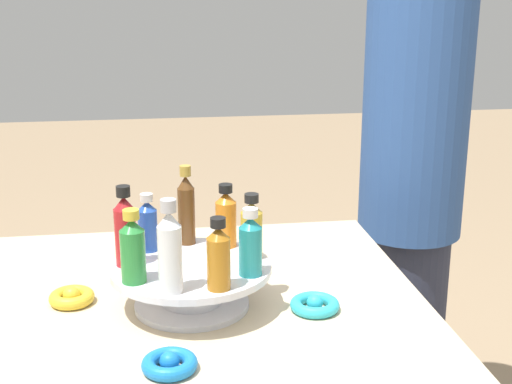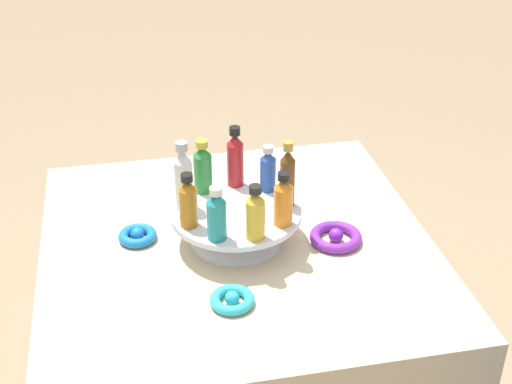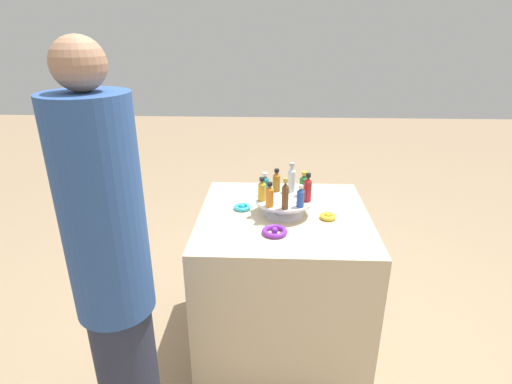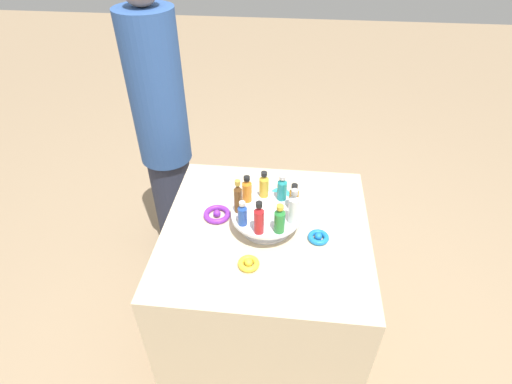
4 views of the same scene
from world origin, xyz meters
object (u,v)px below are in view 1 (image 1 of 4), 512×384
Objects in this scene: bottle_orange at (226,218)px; bottle_green at (133,249)px; bottle_brown at (186,208)px; bottle_teal at (250,245)px; bottle_amber at (219,256)px; person_figure at (411,182)px; bottle_clear at (170,250)px; bottle_gold at (252,229)px; ribbon_bow_gold at (72,297)px; bottle_red at (125,229)px; ribbon_bow_teal at (315,305)px; display_stand at (191,282)px; ribbon_bow_purple at (208,255)px; ribbon_bow_blue at (170,364)px; bottle_blue at (148,225)px.

bottle_green is at bearing 40.34° from bottle_orange.
bottle_teal is (-0.10, 0.16, -0.02)m from bottle_brown.
bottle_teal is at bearing 100.34° from bottle_orange.
person_figure is (-0.58, -0.70, -0.10)m from bottle_amber.
bottle_clear is 1.28× the size of bottle_amber.
bottle_teal is 0.98× the size of bottle_gold.
ribbon_bow_gold is at bearing -18.18° from bottle_teal.
bottle_red is at bearing 40.34° from bottle_brown.
bottle_teal is 0.16m from ribbon_bow_teal.
bottle_clear is (-0.06, 0.05, 0.01)m from bottle_green.
bottle_red is at bearing 164.91° from ribbon_bow_gold.
display_stand is at bearing -149.66° from bottle_green.
bottle_teal is (-0.06, -0.05, -0.00)m from bottle_amber.
bottle_red is at bearing -79.66° from bottle_green.
person_figure is at bearing -145.59° from ribbon_bow_purple.
bottle_teal is at bearing -159.66° from bottle_clear.
ribbon_bow_gold is (0.30, -0.10, -0.12)m from bottle_teal.
bottle_red is 0.34m from ribbon_bow_teal.
bottle_clear is 1.76× the size of ribbon_bow_teal.
bottle_brown reaches higher than bottle_orange.
ribbon_bow_blue is (-0.05, 0.15, -0.12)m from bottle_green.
bottle_blue is 1.28× the size of ribbon_bow_blue.
bottle_amber is (-0.11, 0.18, 0.01)m from bottle_blue.
bottle_blue reaches higher than ribbon_bow_gold.
bottle_green is 0.20m from ribbon_bow_blue.
bottle_amber and bottle_orange have the same top height.
bottle_amber is at bearing 148.95° from ribbon_bow_gold.
bottle_teal is 0.14m from bottle_orange.
bottle_gold is 0.07× the size of person_figure.
bottle_gold is at bearing -99.66° from bottle_teal.
bottle_clear is 1.91× the size of ribbon_bow_gold.
bottle_amber is (-0.04, 0.10, 0.08)m from display_stand.
bottle_blue is 0.14m from bottle_orange.
bottle_red reaches higher than display_stand.
bottle_blue is 0.92× the size of bottle_teal.
person_figure is (-0.71, -0.65, -0.10)m from bottle_green.
ribbon_bow_blue is (0.09, 0.41, -0.00)m from ribbon_bow_purple.
bottle_red reaches higher than ribbon_bow_gold.
bottle_green reaches higher than ribbon_bow_gold.
ribbon_bow_purple is (0.06, -0.19, -0.12)m from bottle_gold.
bottle_gold is 0.77m from person_figure.
bottle_brown reaches higher than bottle_green.
bottle_orange reaches higher than display_stand.
person_figure reaches higher than bottle_amber.
ribbon_bow_teal is (-0.21, 0.04, -0.04)m from display_stand.
bottle_orange is 0.17m from ribbon_bow_purple.
bottle_clear is 0.96m from person_figure.
bottle_gold is at bearing -159.66° from bottle_green.
ribbon_bow_blue is at bearing 32.70° from ribbon_bow_teal.
ribbon_bow_purple is at bearing -102.30° from display_stand.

